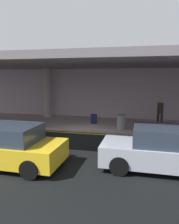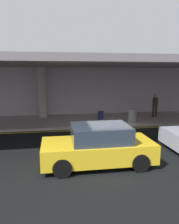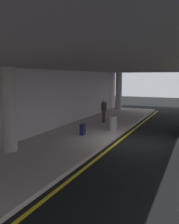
# 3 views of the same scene
# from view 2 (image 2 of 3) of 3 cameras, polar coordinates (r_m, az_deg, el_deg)

# --- Properties ---
(ground_plane) EXTENTS (60.00, 60.00, 0.00)m
(ground_plane) POSITION_cam_2_polar(r_m,az_deg,el_deg) (12.73, 5.51, -5.32)
(ground_plane) COLOR black
(sidewalk) EXTENTS (26.00, 4.20, 0.15)m
(sidewalk) POSITION_cam_2_polar(r_m,az_deg,el_deg) (15.65, 2.64, -2.07)
(sidewalk) COLOR #B4A5A0
(sidewalk) RESTS_ON ground
(lane_stripe_yellow) EXTENTS (26.00, 0.14, 0.01)m
(lane_stripe_yellow) POSITION_cam_2_polar(r_m,az_deg,el_deg) (13.42, 4.72, -4.48)
(lane_stripe_yellow) COLOR yellow
(lane_stripe_yellow) RESTS_ON ground
(support_column_far_left) EXTENTS (0.62, 0.62, 3.65)m
(support_column_far_left) POSITION_cam_2_polar(r_m,az_deg,el_deg) (16.42, -12.18, 5.01)
(support_column_far_left) COLOR #AEA099
(support_column_far_left) RESTS_ON sidewalk
(ceiling_overhang) EXTENTS (28.00, 13.20, 0.30)m
(ceiling_overhang) POSITION_cam_2_polar(r_m,az_deg,el_deg) (14.81, 3.17, 12.33)
(ceiling_overhang) COLOR slate
(ceiling_overhang) RESTS_ON support_column_far_left
(terminal_back_wall) EXTENTS (26.00, 0.30, 3.80)m
(terminal_back_wall) POSITION_cam_2_polar(r_m,az_deg,el_deg) (17.56, 1.17, 5.31)
(terminal_back_wall) COLOR #BCA9B2
(terminal_back_wall) RESTS_ON ground
(car_yellow_taxi) EXTENTS (4.10, 1.92, 1.50)m
(car_yellow_taxi) POSITION_cam_2_polar(r_m,az_deg,el_deg) (8.23, 2.32, -8.84)
(car_yellow_taxi) COLOR yellow
(car_yellow_taxi) RESTS_ON ground
(traveler_with_luggage) EXTENTS (0.38, 0.38, 1.68)m
(traveler_with_luggage) POSITION_cam_2_polar(r_m,az_deg,el_deg) (16.86, 16.73, 1.99)
(traveler_with_luggage) COLOR #2E2216
(traveler_with_luggage) RESTS_ON sidewalk
(suitcase_upright_primary) EXTENTS (0.36, 0.22, 0.90)m
(suitcase_upright_primary) POSITION_cam_2_polar(r_m,az_deg,el_deg) (15.33, 2.92, -0.85)
(suitcase_upright_primary) COLOR #171B4D
(suitcase_upright_primary) RESTS_ON sidewalk
(trash_bin_steel) EXTENTS (0.56, 0.56, 0.85)m
(trash_bin_steel) POSITION_cam_2_polar(r_m,az_deg,el_deg) (14.80, 11.14, -0.98)
(trash_bin_steel) COLOR gray
(trash_bin_steel) RESTS_ON sidewalk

